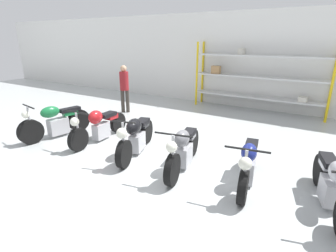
{
  "coord_description": "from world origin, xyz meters",
  "views": [
    {
      "loc": [
        2.99,
        -4.44,
        2.61
      ],
      "look_at": [
        0.0,
        0.4,
        0.7
      ],
      "focal_mm": 28.0,
      "sensor_mm": 36.0,
      "label": 1
    }
  ],
  "objects_px": {
    "shelving_rack": "(257,77)",
    "motorcycle_black": "(136,136)",
    "motorcycle_grey": "(183,149)",
    "motorcycle_silver": "(334,185)",
    "motorcycle_red": "(99,125)",
    "motorcycle_green": "(56,122)",
    "motorcycle_blue": "(248,164)",
    "person_browsing": "(124,85)"
  },
  "relations": [
    {
      "from": "motorcycle_green",
      "to": "motorcycle_black",
      "type": "bearing_deg",
      "value": 105.01
    },
    {
      "from": "shelving_rack",
      "to": "person_browsing",
      "type": "distance_m",
      "value": 4.84
    },
    {
      "from": "motorcycle_red",
      "to": "motorcycle_blue",
      "type": "xyz_separation_m",
      "value": [
        3.96,
        -0.12,
        -0.02
      ]
    },
    {
      "from": "motorcycle_silver",
      "to": "shelving_rack",
      "type": "bearing_deg",
      "value": -168.87
    },
    {
      "from": "motorcycle_green",
      "to": "motorcycle_blue",
      "type": "height_order",
      "value": "motorcycle_green"
    },
    {
      "from": "motorcycle_blue",
      "to": "motorcycle_silver",
      "type": "distance_m",
      "value": 1.36
    },
    {
      "from": "motorcycle_green",
      "to": "motorcycle_black",
      "type": "xyz_separation_m",
      "value": [
        2.59,
        0.25,
        0.03
      ]
    },
    {
      "from": "motorcycle_black",
      "to": "motorcycle_grey",
      "type": "distance_m",
      "value": 1.3
    },
    {
      "from": "motorcycle_black",
      "to": "person_browsing",
      "type": "height_order",
      "value": "person_browsing"
    },
    {
      "from": "shelving_rack",
      "to": "motorcycle_silver",
      "type": "distance_m",
      "value": 6.12
    },
    {
      "from": "motorcycle_green",
      "to": "motorcycle_black",
      "type": "relative_size",
      "value": 1.0
    },
    {
      "from": "shelving_rack",
      "to": "motorcycle_red",
      "type": "bearing_deg",
      "value": -116.88
    },
    {
      "from": "shelving_rack",
      "to": "motorcycle_grey",
      "type": "relative_size",
      "value": 2.37
    },
    {
      "from": "motorcycle_green",
      "to": "motorcycle_grey",
      "type": "distance_m",
      "value": 3.89
    },
    {
      "from": "motorcycle_red",
      "to": "shelving_rack",
      "type": "bearing_deg",
      "value": 149.45
    },
    {
      "from": "motorcycle_green",
      "to": "shelving_rack",
      "type": "bearing_deg",
      "value": 154.94
    },
    {
      "from": "motorcycle_black",
      "to": "motorcycle_blue",
      "type": "distance_m",
      "value": 2.61
    },
    {
      "from": "motorcycle_grey",
      "to": "person_browsing",
      "type": "xyz_separation_m",
      "value": [
        -3.96,
        2.79,
        0.57
      ]
    },
    {
      "from": "shelving_rack",
      "to": "motorcycle_green",
      "type": "xyz_separation_m",
      "value": [
        -3.93,
        -5.7,
        -0.86
      ]
    },
    {
      "from": "motorcycle_black",
      "to": "motorcycle_blue",
      "type": "xyz_separation_m",
      "value": [
        2.61,
        0.03,
        -0.04
      ]
    },
    {
      "from": "motorcycle_red",
      "to": "motorcycle_silver",
      "type": "distance_m",
      "value": 5.32
    },
    {
      "from": "shelving_rack",
      "to": "motorcycle_black",
      "type": "xyz_separation_m",
      "value": [
        -1.34,
        -5.45,
        -0.83
      ]
    },
    {
      "from": "motorcycle_black",
      "to": "motorcycle_green",
      "type": "bearing_deg",
      "value": -101.54
    },
    {
      "from": "person_browsing",
      "to": "motorcycle_green",
      "type": "bearing_deg",
      "value": 149.49
    },
    {
      "from": "motorcycle_silver",
      "to": "person_browsing",
      "type": "relative_size",
      "value": 1.18
    },
    {
      "from": "motorcycle_red",
      "to": "motorcycle_grey",
      "type": "height_order",
      "value": "motorcycle_grey"
    },
    {
      "from": "motorcycle_silver",
      "to": "motorcycle_green",
      "type": "bearing_deg",
      "value": -102.5
    },
    {
      "from": "motorcycle_black",
      "to": "motorcycle_grey",
      "type": "relative_size",
      "value": 1.0
    },
    {
      "from": "motorcycle_grey",
      "to": "motorcycle_blue",
      "type": "bearing_deg",
      "value": 82.75
    },
    {
      "from": "motorcycle_grey",
      "to": "motorcycle_silver",
      "type": "height_order",
      "value": "motorcycle_grey"
    },
    {
      "from": "motorcycle_grey",
      "to": "person_browsing",
      "type": "height_order",
      "value": "person_browsing"
    },
    {
      "from": "motorcycle_red",
      "to": "motorcycle_black",
      "type": "distance_m",
      "value": 1.36
    },
    {
      "from": "shelving_rack",
      "to": "motorcycle_blue",
      "type": "relative_size",
      "value": 2.46
    },
    {
      "from": "motorcycle_blue",
      "to": "motorcycle_green",
      "type": "bearing_deg",
      "value": -96.37
    },
    {
      "from": "shelving_rack",
      "to": "motorcycle_black",
      "type": "bearing_deg",
      "value": -103.78
    },
    {
      "from": "motorcycle_black",
      "to": "motorcycle_grey",
      "type": "xyz_separation_m",
      "value": [
        1.3,
        -0.07,
        -0.02
      ]
    },
    {
      "from": "motorcycle_green",
      "to": "motorcycle_blue",
      "type": "distance_m",
      "value": 5.21
    },
    {
      "from": "motorcycle_red",
      "to": "motorcycle_black",
      "type": "relative_size",
      "value": 1.05
    },
    {
      "from": "motorcycle_green",
      "to": "motorcycle_grey",
      "type": "xyz_separation_m",
      "value": [
        3.89,
        0.18,
        0.01
      ]
    },
    {
      "from": "motorcycle_blue",
      "to": "motorcycle_black",
      "type": "bearing_deg",
      "value": -98.81
    },
    {
      "from": "motorcycle_grey",
      "to": "motorcycle_black",
      "type": "bearing_deg",
      "value": -104.23
    },
    {
      "from": "shelving_rack",
      "to": "person_browsing",
      "type": "bearing_deg",
      "value": -145.79
    }
  ]
}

